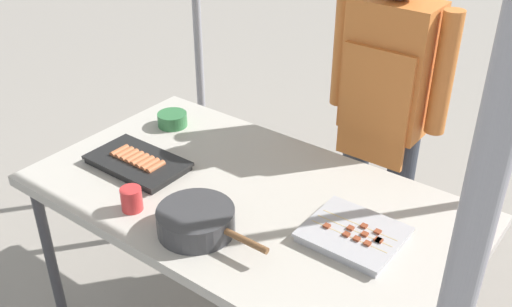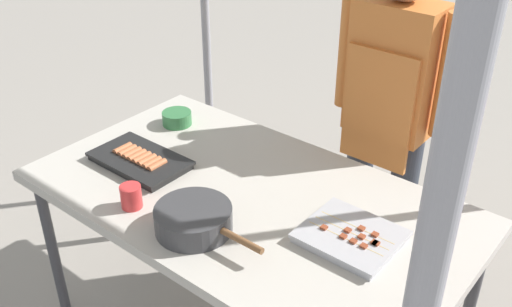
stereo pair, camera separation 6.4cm
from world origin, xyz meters
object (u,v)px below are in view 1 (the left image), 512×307
at_px(tray_meat_skewers, 354,234).
at_px(stall_table, 248,207).
at_px(condiment_bowl, 172,119).
at_px(vendor_woman, 385,101).
at_px(drink_cup_near_edge, 132,199).
at_px(tray_grilled_sausages, 138,162).
at_px(cooking_wok, 196,220).

bearing_deg(tray_meat_skewers, stall_table, -178.46).
relative_size(tray_meat_skewers, condiment_bowl, 2.36).
relative_size(stall_table, vendor_woman, 1.04).
bearing_deg(drink_cup_near_edge, stall_table, 49.26).
distance_m(tray_grilled_sausages, tray_meat_skewers, 0.89).
xyz_separation_m(cooking_wok, vendor_woman, (0.18, 0.98, 0.11)).
distance_m(tray_grilled_sausages, cooking_wok, 0.48).
bearing_deg(condiment_bowl, drink_cup_near_edge, -58.66).
xyz_separation_m(tray_grilled_sausages, drink_cup_near_edge, (0.19, -0.21, 0.02)).
distance_m(tray_meat_skewers, vendor_woman, 0.76).
bearing_deg(stall_table, vendor_woman, 76.33).
xyz_separation_m(stall_table, vendor_woman, (0.17, 0.71, 0.21)).
bearing_deg(condiment_bowl, cooking_wok, -39.89).
bearing_deg(tray_meat_skewers, drink_cup_near_edge, -155.12).
bearing_deg(vendor_woman, drink_cup_near_edge, 66.73).
bearing_deg(vendor_woman, cooking_wok, 79.60).
xyz_separation_m(tray_meat_skewers, drink_cup_near_edge, (-0.69, -0.32, 0.03)).
bearing_deg(condiment_bowl, stall_table, -20.85).
bearing_deg(vendor_woman, tray_grilled_sausages, 52.17).
bearing_deg(condiment_bowl, tray_grilled_sausages, -68.24).
distance_m(tray_meat_skewers, condiment_bowl, 1.04).
relative_size(tray_meat_skewers, cooking_wok, 0.73).
relative_size(cooking_wok, drink_cup_near_edge, 4.96).
height_order(tray_meat_skewers, vendor_woman, vendor_woman).
distance_m(stall_table, drink_cup_near_edge, 0.42).
height_order(stall_table, drink_cup_near_edge, drink_cup_near_edge).
distance_m(drink_cup_near_edge, vendor_woman, 1.12).
xyz_separation_m(cooking_wok, condiment_bowl, (-0.58, 0.49, -0.02)).
distance_m(tray_grilled_sausages, vendor_woman, 1.04).
bearing_deg(tray_grilled_sausages, drink_cup_near_edge, -46.67).
bearing_deg(tray_grilled_sausages, stall_table, 12.61).
bearing_deg(tray_grilled_sausages, tray_meat_skewers, 7.37).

